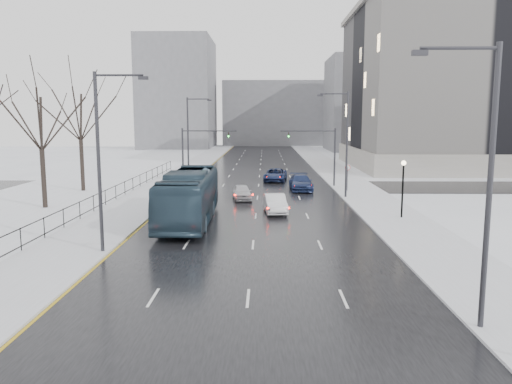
# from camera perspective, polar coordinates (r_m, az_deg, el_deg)

# --- Properties ---
(road) EXTENTS (16.00, 150.00, 0.04)m
(road) POSITION_cam_1_polar(r_m,az_deg,el_deg) (67.46, 0.42, 1.99)
(road) COLOR black
(road) RESTS_ON ground
(cross_road) EXTENTS (130.00, 10.00, 0.04)m
(cross_road) POSITION_cam_1_polar(r_m,az_deg,el_deg) (55.55, 0.29, 0.62)
(cross_road) COLOR black
(cross_road) RESTS_ON ground
(sidewalk_left) EXTENTS (5.00, 150.00, 0.16)m
(sidewalk_left) POSITION_cam_1_polar(r_m,az_deg,el_deg) (68.37, -8.42, 2.03)
(sidewalk_left) COLOR silver
(sidewalk_left) RESTS_ON ground
(sidewalk_right) EXTENTS (5.00, 150.00, 0.16)m
(sidewalk_right) POSITION_cam_1_polar(r_m,az_deg,el_deg) (68.16, 9.28, 1.99)
(sidewalk_right) COLOR silver
(sidewalk_right) RESTS_ON ground
(park_strip) EXTENTS (14.00, 150.00, 0.12)m
(park_strip) POSITION_cam_1_polar(r_m,az_deg,el_deg) (70.55, -16.06, 1.97)
(park_strip) COLOR white
(park_strip) RESTS_ON ground
(tree_park_d) EXTENTS (8.75, 8.75, 12.50)m
(tree_park_d) POSITION_cam_1_polar(r_m,az_deg,el_deg) (45.63, -22.92, -1.77)
(tree_park_d) COLOR black
(tree_park_d) RESTS_ON ground
(tree_park_e) EXTENTS (9.45, 9.45, 13.50)m
(tree_park_e) POSITION_cam_1_polar(r_m,az_deg,el_deg) (54.93, -19.11, 0.05)
(tree_park_e) COLOR black
(tree_park_e) RESTS_ON ground
(iron_fence) EXTENTS (0.06, 70.00, 1.30)m
(iron_fence) POSITION_cam_1_polar(r_m,az_deg,el_deg) (40.03, -19.01, -1.58)
(iron_fence) COLOR black
(iron_fence) RESTS_ON sidewalk_left
(streetlight_r_near) EXTENTS (2.95, 0.25, 10.00)m
(streetlight_r_near) POSITION_cam_1_polar(r_m,az_deg,el_deg) (18.70, 24.59, 1.85)
(streetlight_r_near) COLOR #2D2D33
(streetlight_r_near) RESTS_ON ground
(streetlight_r_mid) EXTENTS (2.95, 0.25, 10.00)m
(streetlight_r_mid) POSITION_cam_1_polar(r_m,az_deg,el_deg) (47.67, 10.09, 5.97)
(streetlight_r_mid) COLOR #2D2D33
(streetlight_r_mid) RESTS_ON ground
(streetlight_l_near) EXTENTS (2.95, 0.25, 10.00)m
(streetlight_l_near) POSITION_cam_1_polar(r_m,az_deg,el_deg) (28.51, -17.14, 4.22)
(streetlight_l_near) COLOR #2D2D33
(streetlight_l_near) RESTS_ON ground
(streetlight_l_far) EXTENTS (2.95, 0.25, 10.00)m
(streetlight_l_far) POSITION_cam_1_polar(r_m,az_deg,el_deg) (59.73, -7.57, 6.48)
(streetlight_l_far) COLOR #2D2D33
(streetlight_l_far) RESTS_ON ground
(lamppost_r_mid) EXTENTS (0.36, 0.36, 4.28)m
(lamppost_r_mid) POSITION_cam_1_polar(r_m,az_deg,el_deg) (38.72, 16.45, 1.26)
(lamppost_r_mid) COLOR black
(lamppost_r_mid) RESTS_ON sidewalk_right
(mast_signal_right) EXTENTS (6.10, 0.33, 6.50)m
(mast_signal_right) POSITION_cam_1_polar(r_m,az_deg,el_deg) (55.54, 7.90, 4.77)
(mast_signal_right) COLOR #2D2D33
(mast_signal_right) RESTS_ON ground
(mast_signal_left) EXTENTS (6.10, 0.33, 6.50)m
(mast_signal_left) POSITION_cam_1_polar(r_m,az_deg,el_deg) (55.72, -7.29, 4.80)
(mast_signal_left) COLOR #2D2D33
(mast_signal_left) RESTS_ON ground
(no_uturn_sign) EXTENTS (0.60, 0.06, 2.70)m
(no_uturn_sign) POSITION_cam_1_polar(r_m,az_deg,el_deg) (52.00, 10.43, 2.48)
(no_uturn_sign) COLOR #2D2D33
(no_uturn_sign) RESTS_ON sidewalk_right
(civic_building) EXTENTS (41.00, 31.00, 24.80)m
(civic_building) POSITION_cam_1_polar(r_m,az_deg,el_deg) (86.25, 24.86, 10.06)
(civic_building) COLOR gray
(civic_building) RESTS_ON ground
(bldg_far_right) EXTENTS (24.00, 20.00, 22.00)m
(bldg_far_right) POSITION_cam_1_polar(r_m,az_deg,el_deg) (125.11, 13.82, 9.71)
(bldg_far_right) COLOR slate
(bldg_far_right) RESTS_ON ground
(bldg_far_left) EXTENTS (18.00, 22.00, 28.00)m
(bldg_far_left) POSITION_cam_1_polar(r_m,az_deg,el_deg) (134.13, -8.90, 11.03)
(bldg_far_left) COLOR slate
(bldg_far_left) RESTS_ON ground
(bldg_far_center) EXTENTS (30.00, 18.00, 18.00)m
(bldg_far_center) POSITION_cam_1_polar(r_m,az_deg,el_deg) (147.08, 2.32, 8.92)
(bldg_far_center) COLOR slate
(bldg_far_center) RESTS_ON ground
(bus) EXTENTS (3.43, 13.56, 3.76)m
(bus) POSITION_cam_1_polar(r_m,az_deg,el_deg) (36.56, -7.64, -0.49)
(bus) COLOR #263B4B
(bus) RESTS_ON road
(sedan_center_near) EXTENTS (2.19, 4.31, 1.40)m
(sedan_center_near) POSITION_cam_1_polar(r_m,az_deg,el_deg) (46.41, -1.62, -0.02)
(sedan_center_near) COLOR silver
(sedan_center_near) RESTS_ON road
(sedan_right_near) EXTENTS (2.03, 4.69, 1.50)m
(sedan_right_near) POSITION_cam_1_polar(r_m,az_deg,el_deg) (39.92, 2.19, -1.32)
(sedan_right_near) COLOR white
(sedan_right_near) RESTS_ON road
(sedan_right_cross) EXTENTS (3.12, 5.68, 1.51)m
(sedan_right_cross) POSITION_cam_1_polar(r_m,az_deg,el_deg) (60.38, 2.22, 1.97)
(sedan_right_cross) COLOR navy
(sedan_right_cross) RESTS_ON road
(sedan_right_far) EXTENTS (2.41, 5.66, 1.63)m
(sedan_right_far) POSITION_cam_1_polar(r_m,az_deg,el_deg) (52.80, 5.14, 1.09)
(sedan_right_far) COLOR navy
(sedan_right_far) RESTS_ON road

